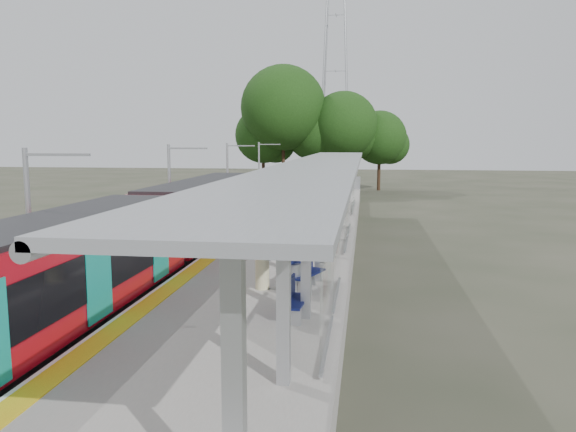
# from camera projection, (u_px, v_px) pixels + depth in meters

# --- Properties ---
(trackbed) EXTENTS (3.00, 70.00, 0.24)m
(trackbed) POSITION_uv_depth(u_px,v_px,m) (211.00, 245.00, 29.42)
(trackbed) COLOR #59544C
(trackbed) RESTS_ON ground
(platform) EXTENTS (6.00, 50.00, 1.00)m
(platform) POSITION_uv_depth(u_px,v_px,m) (296.00, 240.00, 28.76)
(platform) COLOR gray
(platform) RESTS_ON ground
(tactile_strip) EXTENTS (0.60, 50.00, 0.02)m
(tactile_strip) POSITION_uv_depth(u_px,v_px,m) (247.00, 230.00, 29.03)
(tactile_strip) COLOR yellow
(tactile_strip) RESTS_ON platform
(end_fence) EXTENTS (6.00, 0.10, 1.20)m
(end_fence) POSITION_uv_depth(u_px,v_px,m) (328.00, 183.00, 53.10)
(end_fence) COLOR #9EA0A5
(end_fence) RESTS_ON platform
(train) EXTENTS (2.74, 27.60, 3.62)m
(train) POSITION_uv_depth(u_px,v_px,m) (152.00, 235.00, 21.24)
(train) COLOR black
(train) RESTS_ON ground
(canopy) EXTENTS (3.27, 38.00, 3.66)m
(canopy) POSITION_uv_depth(u_px,v_px,m) (322.00, 173.00, 24.29)
(canopy) COLOR #9EA0A5
(canopy) RESTS_ON platform
(pylon) EXTENTS (8.00, 4.00, 38.00)m
(pylon) POSITION_uv_depth(u_px,v_px,m) (336.00, 43.00, 78.41)
(pylon) COLOR #9EA0A5
(pylon) RESTS_ON ground
(tree_cluster) EXTENTS (18.88, 10.31, 13.61)m
(tree_cluster) POSITION_uv_depth(u_px,v_px,m) (309.00, 122.00, 60.87)
(tree_cluster) COLOR #382316
(tree_cluster) RESTS_ON ground
(catenary_masts) EXTENTS (2.08, 48.16, 5.40)m
(catenary_masts) POSITION_uv_depth(u_px,v_px,m) (171.00, 194.00, 28.29)
(catenary_masts) COLOR #9EA0A5
(catenary_masts) RESTS_ON ground
(bench_near) EXTENTS (0.55, 1.51, 1.02)m
(bench_near) POSITION_uv_depth(u_px,v_px,m) (293.00, 298.00, 14.62)
(bench_near) COLOR #101651
(bench_near) RESTS_ON platform
(bench_mid) EXTENTS (1.09, 1.72, 1.13)m
(bench_mid) POSITION_uv_depth(u_px,v_px,m) (304.00, 271.00, 17.41)
(bench_mid) COLOR #101651
(bench_mid) RESTS_ON platform
(bench_far) EXTENTS (1.04, 1.70, 1.12)m
(bench_far) POSITION_uv_depth(u_px,v_px,m) (324.00, 217.00, 29.49)
(bench_far) COLOR #101651
(bench_far) RESTS_ON platform
(info_pillar_near) EXTENTS (0.44, 0.44, 1.95)m
(info_pillar_near) POSITION_uv_depth(u_px,v_px,m) (262.00, 262.00, 17.43)
(info_pillar_near) COLOR beige
(info_pillar_near) RESTS_ON platform
(info_pillar_far) EXTENTS (0.44, 0.44, 1.96)m
(info_pillar_far) POSITION_uv_depth(u_px,v_px,m) (320.00, 199.00, 35.85)
(info_pillar_far) COLOR beige
(info_pillar_far) RESTS_ON platform
(litter_bin) EXTENTS (0.51, 0.51, 0.89)m
(litter_bin) POSITION_uv_depth(u_px,v_px,m) (294.00, 278.00, 17.05)
(litter_bin) COLOR #9EA0A5
(litter_bin) RESTS_ON platform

